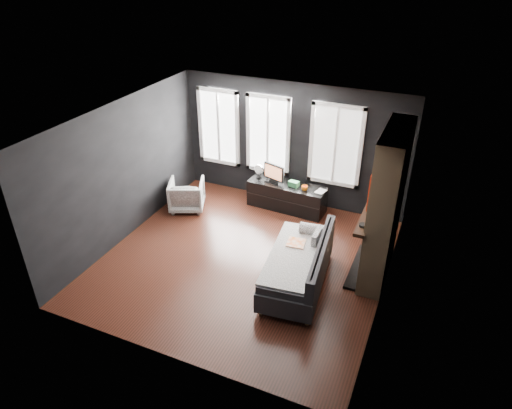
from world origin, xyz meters
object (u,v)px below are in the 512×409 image
at_px(mug, 305,187).
at_px(book, 317,185).
at_px(armchair, 187,193).
at_px(mantel_vase, 376,194).
at_px(media_console, 287,196).
at_px(monitor, 274,172).
at_px(sofa, 297,263).

relative_size(mug, book, 0.55).
height_order(armchair, mantel_vase, mantel_vase).
bearing_deg(book, media_console, 178.65).
distance_m(monitor, book, 0.99).
distance_m(sofa, mantel_vase, 1.83).
distance_m(mug, mantel_vase, 1.94).
relative_size(mug, mantel_vase, 0.75).
distance_m(monitor, mantel_vase, 2.57).
distance_m(armchair, media_console, 2.19).
xyz_separation_m(armchair, book, (2.68, 0.86, 0.34)).
bearing_deg(armchair, book, 174.38).
height_order(mug, book, book).
bearing_deg(armchair, monitor, -176.38).
height_order(armchair, monitor, monitor).
distance_m(monitor, mug, 0.76).
bearing_deg(sofa, book, 92.79).
xyz_separation_m(media_console, monitor, (-0.31, -0.01, 0.53)).
relative_size(sofa, book, 8.35).
xyz_separation_m(media_console, mug, (0.43, -0.11, 0.36)).
height_order(sofa, mug, sofa).
bearing_deg(monitor, mug, 10.58).
height_order(media_console, mantel_vase, mantel_vase).
height_order(sofa, monitor, monitor).
relative_size(armchair, media_console, 0.43).
xyz_separation_m(monitor, mantel_vase, (2.30, -1.04, 0.49)).
bearing_deg(mantel_vase, armchair, 177.52).
distance_m(sofa, book, 2.38).
relative_size(media_console, book, 7.01).
bearing_deg(mug, media_console, 165.43).
bearing_deg(media_console, monitor, -174.87).
bearing_deg(mantel_vase, mug, 149.07).
bearing_deg(monitor, media_console, 20.24).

